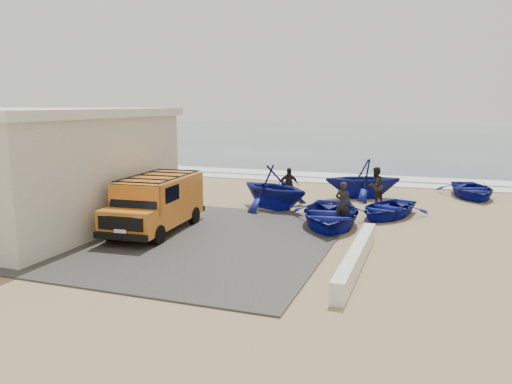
% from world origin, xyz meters
% --- Properties ---
extents(ground, '(160.00, 160.00, 0.00)m').
position_xyz_m(ground, '(0.00, 0.00, 0.00)').
color(ground, '#9D835B').
extents(slab, '(12.00, 10.00, 0.05)m').
position_xyz_m(slab, '(-2.00, -2.00, 0.03)').
color(slab, '#3E3B38').
rests_on(slab, ground).
extents(ocean, '(180.00, 88.00, 0.01)m').
position_xyz_m(ocean, '(0.00, 56.00, 0.00)').
color(ocean, '#385166').
rests_on(ocean, ground).
extents(surf_line, '(180.00, 1.60, 0.06)m').
position_xyz_m(surf_line, '(0.00, 12.00, 0.03)').
color(surf_line, white).
rests_on(surf_line, ground).
extents(surf_wash, '(180.00, 2.20, 0.04)m').
position_xyz_m(surf_wash, '(0.00, 14.50, 0.02)').
color(surf_wash, white).
rests_on(surf_wash, ground).
extents(building, '(8.40, 9.40, 4.30)m').
position_xyz_m(building, '(-7.50, -2.00, 2.16)').
color(building, silver).
rests_on(building, ground).
extents(parapet, '(0.35, 6.00, 0.55)m').
position_xyz_m(parapet, '(5.00, -3.00, 0.28)').
color(parapet, silver).
rests_on(parapet, ground).
extents(van, '(2.13, 4.77, 2.00)m').
position_xyz_m(van, '(-2.23, -1.44, 1.07)').
color(van, orange).
rests_on(van, ground).
extents(boat_near_left, '(3.77, 4.82, 0.91)m').
position_xyz_m(boat_near_left, '(3.38, 1.40, 0.46)').
color(boat_near_left, navy).
rests_on(boat_near_left, ground).
extents(boat_near_right, '(3.51, 4.10, 0.72)m').
position_xyz_m(boat_near_right, '(5.25, 3.65, 0.36)').
color(boat_near_right, navy).
rests_on(boat_near_right, ground).
extents(boat_mid_left, '(4.61, 4.41, 1.89)m').
position_xyz_m(boat_mid_left, '(0.47, 3.69, 0.94)').
color(boat_mid_left, navy).
rests_on(boat_mid_left, ground).
extents(boat_far_left, '(4.44, 4.16, 1.88)m').
position_xyz_m(boat_far_left, '(3.75, 7.52, 0.94)').
color(boat_far_left, navy).
rests_on(boat_far_left, ground).
extents(boat_far_right, '(3.44, 4.30, 0.80)m').
position_xyz_m(boat_far_right, '(8.70, 9.38, 0.40)').
color(boat_far_right, navy).
rests_on(boat_far_right, ground).
extents(fisherman_front, '(0.68, 0.52, 1.65)m').
position_xyz_m(fisherman_front, '(3.80, 1.67, 0.82)').
color(fisherman_front, black).
rests_on(fisherman_front, ground).
extents(fisherman_middle, '(0.98, 1.04, 1.69)m').
position_xyz_m(fisherman_middle, '(4.48, 6.17, 0.84)').
color(fisherman_middle, black).
rests_on(fisherman_middle, ground).
extents(fisherman_back, '(0.97, 0.53, 1.58)m').
position_xyz_m(fisherman_back, '(0.63, 5.47, 0.79)').
color(fisherman_back, black).
rests_on(fisherman_back, ground).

